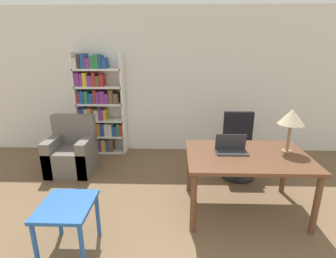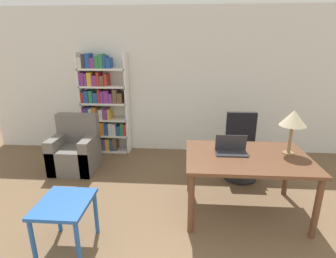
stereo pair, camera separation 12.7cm
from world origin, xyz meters
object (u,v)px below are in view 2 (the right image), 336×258
at_px(table_lamp, 293,119).
at_px(office_chair, 241,149).
at_px(side_table_blue, 65,210).
at_px(bookshelf, 102,107).
at_px(armchair, 75,152).
at_px(desk, 247,163).
at_px(laptop, 231,149).

relative_size(table_lamp, office_chair, 0.53).
distance_m(side_table_blue, bookshelf, 2.71).
distance_m(side_table_blue, armchair, 1.92).
distance_m(table_lamp, side_table_blue, 2.70).
bearing_deg(office_chair, desk, -97.88).
xyz_separation_m(desk, table_lamp, (0.51, 0.10, 0.53)).
height_order(table_lamp, bookshelf, bookshelf).
bearing_deg(table_lamp, desk, -168.65).
relative_size(laptop, armchair, 0.41).
relative_size(office_chair, armchair, 1.11).
bearing_deg(laptop, desk, -20.82).
relative_size(table_lamp, side_table_blue, 0.95).
bearing_deg(side_table_blue, table_lamp, 19.73).
distance_m(office_chair, side_table_blue, 2.70).
bearing_deg(bookshelf, desk, -38.50).
xyz_separation_m(office_chair, armchair, (-2.72, 0.06, -0.16)).
distance_m(table_lamp, armchair, 3.35).
distance_m(laptop, armchair, 2.63).
bearing_deg(desk, office_chair, 82.12).
xyz_separation_m(side_table_blue, armchair, (-0.65, 1.80, -0.15)).
bearing_deg(side_table_blue, armchair, 110.02).
bearing_deg(table_lamp, office_chair, 113.36).
relative_size(desk, armchair, 1.58).
xyz_separation_m(table_lamp, side_table_blue, (-2.44, -0.88, -0.75)).
height_order(office_chair, bookshelf, bookshelf).
relative_size(table_lamp, armchair, 0.59).
bearing_deg(armchair, desk, -21.60).
xyz_separation_m(desk, side_table_blue, (-1.93, -0.77, -0.22)).
height_order(desk, laptop, laptop).
relative_size(desk, laptop, 3.85).
height_order(desk, side_table_blue, desk).
height_order(desk, armchair, armchair).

